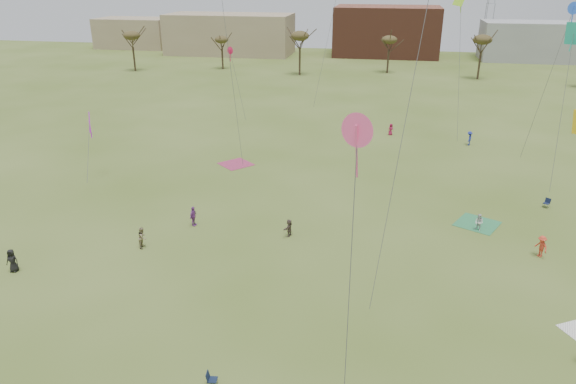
# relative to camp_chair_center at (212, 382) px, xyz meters

# --- Properties ---
(ground) EXTENTS (260.00, 260.00, 0.00)m
(ground) POSITION_rel_camp_chair_center_xyz_m (1.42, 1.83, -0.26)
(ground) COLOR #42591B
(ground) RESTS_ON ground
(spectator_fore_b) EXTENTS (0.73, 0.89, 1.72)m
(spectator_fore_b) POSITION_rel_camp_chair_center_xyz_m (-10.15, 13.52, 0.60)
(spectator_fore_b) COLOR #837553
(spectator_fore_b) RESTS_ON ground
(spectator_fore_c) EXTENTS (0.79, 1.44, 1.48)m
(spectator_fore_c) POSITION_rel_camp_chair_center_xyz_m (0.79, 17.57, 0.48)
(spectator_fore_c) COLOR brown
(spectator_fore_c) RESTS_ON ground
(flyer_mid_a) EXTENTS (0.93, 0.67, 1.77)m
(flyer_mid_a) POSITION_rel_camp_chair_center_xyz_m (-17.79, 8.35, 0.62)
(flyer_mid_a) COLOR black
(flyer_mid_a) RESTS_ON ground
(flyer_mid_b) EXTENTS (1.13, 1.29, 1.74)m
(flyer_mid_b) POSITION_rel_camp_chair_center_xyz_m (20.23, 17.81, 0.61)
(flyer_mid_b) COLOR red
(flyer_mid_b) RESTS_ON ground
(spectator_mid_d) EXTENTS (0.57, 1.08, 1.75)m
(spectator_mid_d) POSITION_rel_camp_chair_center_xyz_m (-7.58, 17.93, 0.62)
(spectator_mid_d) COLOR purple
(spectator_mid_d) RESTS_ON ground
(spectator_mid_e) EXTENTS (0.90, 0.90, 1.47)m
(spectator_mid_e) POSITION_rel_camp_chair_center_xyz_m (16.22, 21.51, 0.48)
(spectator_mid_e) COLOR silver
(spectator_mid_e) RESTS_ON ground
(flyer_far_b) EXTENTS (0.90, 0.81, 1.54)m
(flyer_far_b) POSITION_rel_camp_chair_center_xyz_m (8.65, 48.69, 0.51)
(flyer_far_b) COLOR #9B1A43
(flyer_far_b) RESTS_ON ground
(flyer_far_c) EXTENTS (0.88, 1.25, 1.76)m
(flyer_far_c) POSITION_rel_camp_chair_center_xyz_m (18.33, 46.02, 0.62)
(flyer_far_c) COLOR navy
(flyer_far_c) RESTS_ON ground
(blanket_plum) EXTENTS (4.48, 4.48, 0.03)m
(blanket_plum) POSITION_rel_camp_chair_center_xyz_m (-8.36, 33.67, -0.26)
(blanket_plum) COLOR #A33258
(blanket_plum) RESTS_ON ground
(blanket_olive) EXTENTS (4.38, 4.38, 0.03)m
(blanket_olive) POSITION_rel_camp_chair_center_xyz_m (16.34, 22.81, -0.26)
(blanket_olive) COLOR #2F834E
(blanket_olive) RESTS_ON ground
(camp_chair_center) EXTENTS (0.60, 0.56, 0.87)m
(camp_chair_center) POSITION_rel_camp_chair_center_xyz_m (0.00, 0.00, 0.00)
(camp_chair_center) COLOR #131D34
(camp_chair_center) RESTS_ON ground
(camp_chair_right) EXTENTS (0.73, 0.74, 0.87)m
(camp_chair_right) POSITION_rel_camp_chair_center_xyz_m (23.04, 27.58, 0.00)
(camp_chair_right) COLOR #121A33
(camp_chair_right) RESTS_ON ground
(tree_line) EXTENTS (117.44, 49.32, 8.91)m
(tree_line) POSITION_rel_camp_chair_center_xyz_m (-1.43, 80.95, 6.83)
(tree_line) COLOR #3A2B1E
(tree_line) RESTS_ON ground
(building_tan) EXTENTS (32.00, 14.00, 10.00)m
(building_tan) POSITION_rel_camp_chair_center_xyz_m (-33.58, 116.83, 4.74)
(building_tan) COLOR #937F60
(building_tan) RESTS_ON ground
(building_brick) EXTENTS (26.00, 16.00, 12.00)m
(building_brick) POSITION_rel_camp_chair_center_xyz_m (6.42, 121.83, 5.74)
(building_brick) COLOR brown
(building_brick) RESTS_ON ground
(building_grey) EXTENTS (24.00, 12.00, 9.00)m
(building_grey) POSITION_rel_camp_chair_center_xyz_m (41.42, 119.83, 4.24)
(building_grey) COLOR gray
(building_grey) RESTS_ON ground
(building_tan_west) EXTENTS (20.00, 12.00, 8.00)m
(building_tan_west) POSITION_rel_camp_chair_center_xyz_m (-63.58, 123.83, 3.74)
(building_tan_west) COLOR #937F60
(building_tan_west) RESTS_ON ground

